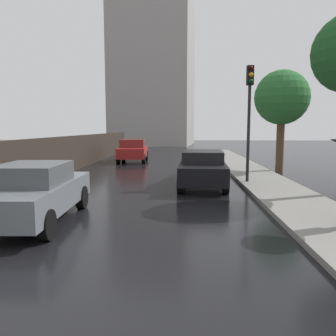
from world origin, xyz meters
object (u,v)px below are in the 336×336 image
Objects in this scene: car_grey_near_kerb at (35,192)px; street_tree_mid at (282,98)px; car_black_mid_road at (202,168)px; car_red_behind_camera at (133,150)px; traffic_light at (249,103)px.

street_tree_mid is at bearing -134.35° from car_grey_near_kerb.
car_black_mid_road is at bearing -132.23° from car_grey_near_kerb.
car_black_mid_road is at bearing 111.08° from car_red_behind_camera.
car_red_behind_camera is at bearing 116.15° from car_black_mid_road.
car_red_behind_camera reaches higher than car_grey_near_kerb.
traffic_light is at bearing -139.78° from car_grey_near_kerb.
street_tree_mid reaches higher than car_black_mid_road.
car_black_mid_road is 0.97× the size of traffic_light.
street_tree_mid is at bearing 48.02° from car_black_mid_road.
car_grey_near_kerb is 8.85m from traffic_light.
car_red_behind_camera is 0.87× the size of traffic_light.
car_red_behind_camera reaches higher than car_black_mid_road.
car_grey_near_kerb is 13.16m from street_tree_mid.
car_grey_near_kerb is at bearing -127.43° from car_black_mid_road.
traffic_light is 0.88× the size of street_tree_mid.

